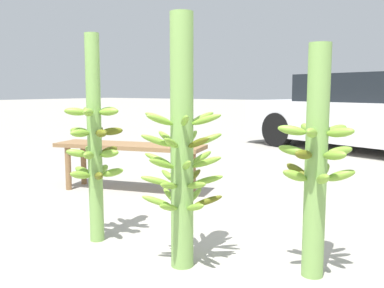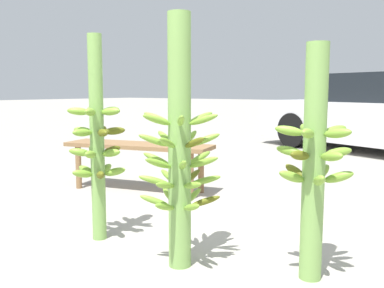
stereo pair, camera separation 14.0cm
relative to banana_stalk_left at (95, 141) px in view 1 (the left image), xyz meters
name	(u,v)px [view 1 (the left image)]	position (x,y,z in m)	size (l,w,h in m)	color
ground_plane	(163,267)	(0.65, -0.11, -0.69)	(80.00, 80.00, 0.00)	#9E998E
banana_stalk_left	(95,141)	(0.00, 0.00, 0.00)	(0.39, 0.39, 1.40)	#7AA851
banana_stalk_center	(182,147)	(0.73, -0.03, 0.01)	(0.47, 0.48, 1.45)	#7AA851
banana_stalk_right	(316,160)	(1.41, 0.26, -0.04)	(0.42, 0.42, 1.27)	#7AA851
market_bench	(129,151)	(-0.78, 1.21, -0.27)	(1.59, 0.79, 0.49)	olive
parked_car	(368,114)	(0.61, 5.66, -0.06)	(4.38, 2.93, 1.30)	silver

